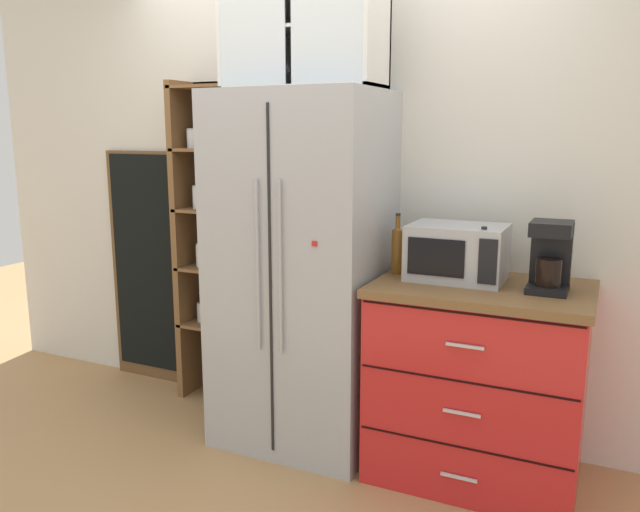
# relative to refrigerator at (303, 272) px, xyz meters

# --- Properties ---
(ground_plane) EXTENTS (10.64, 10.64, 0.00)m
(ground_plane) POSITION_rel_refrigerator_xyz_m (-0.00, -0.02, -0.91)
(ground_plane) COLOR tan
(wall_back_cream) EXTENTS (4.94, 0.10, 2.55)m
(wall_back_cream) POSITION_rel_refrigerator_xyz_m (-0.00, 0.38, 0.36)
(wall_back_cream) COLOR silver
(wall_back_cream) RESTS_ON ground
(refrigerator) EXTENTS (0.82, 0.69, 1.82)m
(refrigerator) POSITION_rel_refrigerator_xyz_m (0.00, 0.00, 0.00)
(refrigerator) COLOR #ADAFB5
(refrigerator) RESTS_ON ground
(pantry_shelf_column) EXTENTS (0.52, 0.26, 1.91)m
(pantry_shelf_column) POSITION_rel_refrigerator_xyz_m (-0.69, 0.28, 0.07)
(pantry_shelf_column) COLOR brown
(pantry_shelf_column) RESTS_ON ground
(counter_cabinet) EXTENTS (0.97, 0.68, 0.94)m
(counter_cabinet) POSITION_rel_refrigerator_xyz_m (0.92, 0.01, -0.44)
(counter_cabinet) COLOR red
(counter_cabinet) RESTS_ON ground
(microwave) EXTENTS (0.44, 0.33, 0.26)m
(microwave) POSITION_rel_refrigerator_xyz_m (0.79, 0.06, 0.16)
(microwave) COLOR #ADAFB5
(microwave) RESTS_ON counter_cabinet
(coffee_maker) EXTENTS (0.17, 0.20, 0.31)m
(coffee_maker) POSITION_rel_refrigerator_xyz_m (1.20, 0.02, 0.18)
(coffee_maker) COLOR black
(coffee_maker) RESTS_ON counter_cabinet
(mug_sage) EXTENTS (0.11, 0.08, 0.09)m
(mug_sage) POSITION_rel_refrigerator_xyz_m (0.92, 0.08, 0.07)
(mug_sage) COLOR #8CA37F
(mug_sage) RESTS_ON counter_cabinet
(mug_navy) EXTENTS (0.11, 0.07, 0.10)m
(mug_navy) POSITION_rel_refrigerator_xyz_m (0.92, 0.09, 0.07)
(mug_navy) COLOR navy
(mug_navy) RESTS_ON counter_cabinet
(bottle_amber) EXTENTS (0.06, 0.06, 0.30)m
(bottle_amber) POSITION_rel_refrigerator_xyz_m (0.49, 0.06, 0.16)
(bottle_amber) COLOR brown
(bottle_amber) RESTS_ON counter_cabinet
(bottle_clear) EXTENTS (0.06, 0.06, 0.27)m
(bottle_clear) POSITION_rel_refrigerator_xyz_m (0.92, -0.03, 0.15)
(bottle_clear) COLOR silver
(bottle_clear) RESTS_ON counter_cabinet
(upper_cabinet) EXTENTS (0.79, 0.32, 0.57)m
(upper_cabinet) POSITION_rel_refrigerator_xyz_m (-0.00, 0.05, 1.20)
(upper_cabinet) COLOR silver
(upper_cabinet) RESTS_ON refrigerator
(chalkboard_menu) EXTENTS (0.60, 0.04, 1.51)m
(chalkboard_menu) POSITION_rel_refrigerator_xyz_m (-1.27, 0.31, -0.15)
(chalkboard_menu) COLOR brown
(chalkboard_menu) RESTS_ON ground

